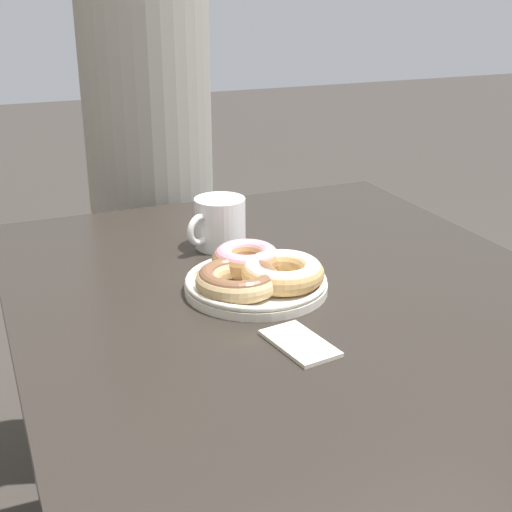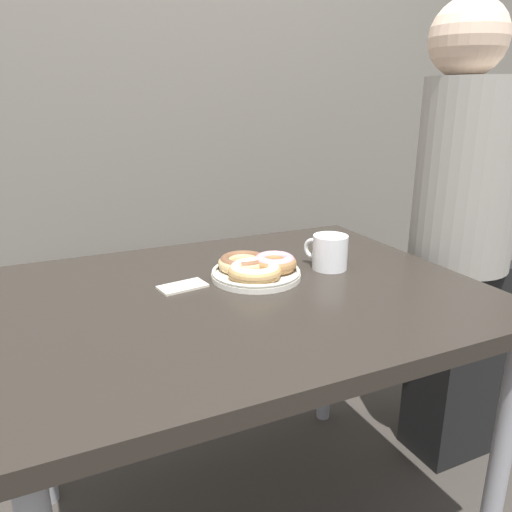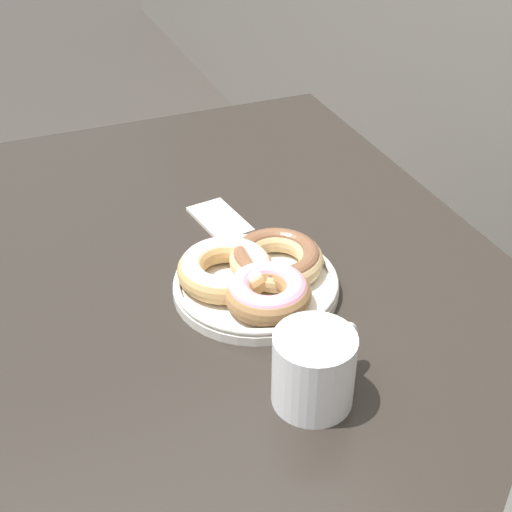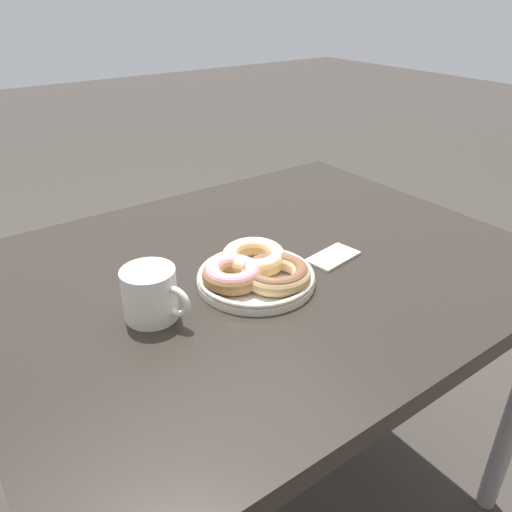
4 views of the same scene
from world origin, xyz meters
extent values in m
cube|color=#28231E|center=(0.00, 0.22, 0.75)|extent=(1.13, 0.89, 0.04)
cylinder|color=#99999E|center=(0.51, -0.17, 0.36)|extent=(0.05, 0.05, 0.73)
cylinder|color=#99999E|center=(0.51, 0.60, 0.36)|extent=(0.05, 0.05, 0.73)
cylinder|color=silver|center=(0.06, 0.28, 0.77)|extent=(0.23, 0.23, 0.01)
torus|color=silver|center=(0.06, 0.28, 0.79)|extent=(0.23, 0.23, 0.01)
torus|color=#9E7042|center=(0.11, 0.27, 0.80)|extent=(0.16, 0.16, 0.04)
torus|color=pink|center=(0.11, 0.27, 0.81)|extent=(0.15, 0.15, 0.03)
torus|color=#D6B27A|center=(0.04, 0.31, 0.80)|extent=(0.15, 0.15, 0.04)
torus|color=brown|center=(0.04, 0.31, 0.80)|extent=(0.14, 0.14, 0.03)
torus|color=tan|center=(0.04, 0.24, 0.80)|extent=(0.19, 0.19, 0.04)
torus|color=silver|center=(0.04, 0.24, 0.81)|extent=(0.17, 0.17, 0.03)
cylinder|color=white|center=(0.27, 0.26, 0.81)|extent=(0.09, 0.09, 0.09)
cylinder|color=#382114|center=(0.27, 0.26, 0.85)|extent=(0.08, 0.08, 0.00)
torus|color=white|center=(0.25, 0.31, 0.81)|extent=(0.04, 0.06, 0.06)
cube|color=black|center=(0.82, 0.26, 0.35)|extent=(0.28, 0.20, 0.71)
cylinder|color=gray|center=(0.76, 0.26, 0.99)|extent=(0.30, 0.30, 0.57)
cube|color=beige|center=(-0.13, 0.29, 0.77)|extent=(0.12, 0.08, 0.01)
camera|label=1|loc=(-0.91, 0.68, 1.24)|focal=50.00mm
camera|label=2|loc=(-0.46, -0.82, 1.21)|focal=35.00mm
camera|label=3|loc=(0.79, -0.02, 1.38)|focal=50.00mm
camera|label=4|loc=(0.55, 0.95, 1.28)|focal=35.00mm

